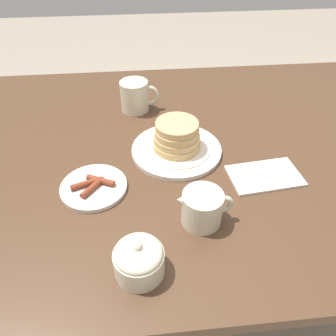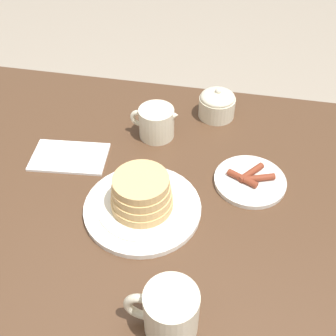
# 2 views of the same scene
# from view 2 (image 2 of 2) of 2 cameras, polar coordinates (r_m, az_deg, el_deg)

# --- Properties ---
(dining_table) EXTENTS (1.45, 0.96, 0.77)m
(dining_table) POSITION_cam_2_polar(r_m,az_deg,el_deg) (0.91, -2.59, -11.86)
(dining_table) COLOR #4C3321
(dining_table) RESTS_ON ground_plane
(pancake_plate) EXTENTS (0.23, 0.23, 0.09)m
(pancake_plate) POSITION_cam_2_polar(r_m,az_deg,el_deg) (0.82, -3.55, -4.31)
(pancake_plate) COLOR white
(pancake_plate) RESTS_ON dining_table
(side_plate_bacon) EXTENTS (0.15, 0.15, 0.02)m
(side_plate_bacon) POSITION_cam_2_polar(r_m,az_deg,el_deg) (0.90, 11.05, -1.65)
(side_plate_bacon) COLOR silver
(side_plate_bacon) RESTS_ON dining_table
(coffee_mug) EXTENTS (0.12, 0.08, 0.09)m
(coffee_mug) POSITION_cam_2_polar(r_m,az_deg,el_deg) (0.66, 0.14, -18.88)
(coffee_mug) COLOR beige
(coffee_mug) RESTS_ON dining_table
(creamer_pitcher) EXTENTS (0.12, 0.08, 0.08)m
(creamer_pitcher) POSITION_cam_2_polar(r_m,az_deg,el_deg) (0.98, -1.53, 6.24)
(creamer_pitcher) COLOR beige
(creamer_pitcher) RESTS_ON dining_table
(sugar_bowl) EXTENTS (0.09, 0.09, 0.08)m
(sugar_bowl) POSITION_cam_2_polar(r_m,az_deg,el_deg) (1.05, 6.66, 8.67)
(sugar_bowl) COLOR beige
(sugar_bowl) RESTS_ON dining_table
(napkin) EXTENTS (0.18, 0.12, 0.01)m
(napkin) POSITION_cam_2_polar(r_m,az_deg,el_deg) (0.97, -13.19, 1.47)
(napkin) COLOR white
(napkin) RESTS_ON dining_table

